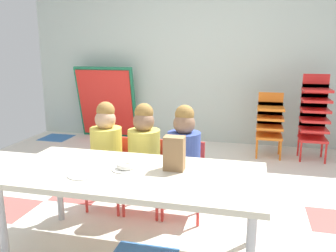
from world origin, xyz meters
TOP-DOWN VIEW (x-y plane):
  - ground_plane at (-0.00, 0.00)m, footprint 5.31×4.41m
  - back_wall at (0.00, 2.20)m, footprint 5.31×0.10m
  - craft_table at (-0.06, -0.82)m, footprint 1.64×0.77m
  - seated_child_near_camera at (-0.51, -0.21)m, footprint 0.32×0.31m
  - seated_child_middle_seat at (-0.18, -0.21)m, footprint 0.32×0.31m
  - seated_child_far_right at (0.14, -0.21)m, footprint 0.33×0.33m
  - kid_chair_orange_stack at (0.87, 1.66)m, footprint 0.32×0.30m
  - kid_chair_red_stack at (1.38, 1.66)m, footprint 0.32×0.30m
  - folded_activity_table at (-1.49, 2.00)m, footprint 0.90×0.29m
  - paper_bag_brown at (0.18, -0.72)m, footprint 0.13×0.09m
  - paper_plate_near_edge at (-0.12, -0.79)m, footprint 0.18×0.18m
  - paper_plate_center_table at (-0.34, -0.96)m, footprint 0.18×0.18m
  - donut_powdered_on_plate at (-0.12, -0.79)m, footprint 0.12×0.12m

SIDE VIEW (x-z plane):
  - ground_plane at x=0.00m, z-range -0.02..0.00m
  - kid_chair_orange_stack at x=0.87m, z-range 0.06..0.86m
  - craft_table at x=-0.06m, z-range 0.24..0.83m
  - folded_activity_table at x=-1.49m, z-range -0.01..1.08m
  - seated_child_near_camera at x=-0.51m, z-range 0.10..1.01m
  - seated_child_middle_seat at x=-0.18m, z-range 0.10..1.01m
  - seated_child_far_right at x=0.14m, z-range 0.10..1.01m
  - kid_chair_red_stack at x=1.38m, z-range 0.06..1.10m
  - paper_plate_near_edge at x=-0.12m, z-range 0.59..0.59m
  - paper_plate_center_table at x=-0.34m, z-range 0.59..0.59m
  - donut_powdered_on_plate at x=-0.12m, z-range 0.59..0.63m
  - paper_bag_brown at x=0.18m, z-range 0.59..0.81m
  - back_wall at x=0.00m, z-range 0.00..2.42m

